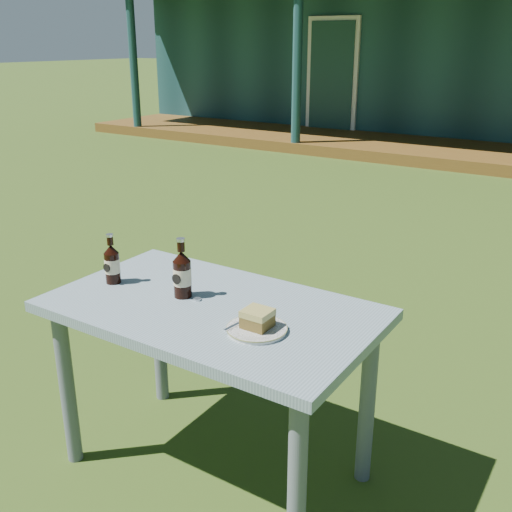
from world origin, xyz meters
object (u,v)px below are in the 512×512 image
Objects in this scene: plate at (257,329)px; cola_bottle_near at (182,274)px; cake_slice at (257,318)px; cola_bottle_far at (112,263)px; cafe_table at (212,330)px.

cola_bottle_near is at bearing 167.03° from plate.
cake_slice is 0.40m from cola_bottle_near.
plate is 0.89× the size of cola_bottle_near.
cola_bottle_near reaches higher than cake_slice.
plate is at bearing -83.01° from cake_slice.
cake_slice is 0.46× the size of cola_bottle_far.
cola_bottle_far is (-0.46, -0.04, 0.18)m from cafe_table.
cake_slice is 0.40× the size of cola_bottle_near.
cafe_table is 13.04× the size of cake_slice.
cake_slice is at bearing -12.32° from cola_bottle_near.
cola_bottle_far is at bearing -175.41° from cafe_table.
cake_slice reaches higher than plate.
cola_bottle_near is (-0.39, 0.08, 0.05)m from cake_slice.
cake_slice is (-0.00, 0.00, 0.04)m from plate.
plate is (0.25, -0.08, 0.11)m from cafe_table.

